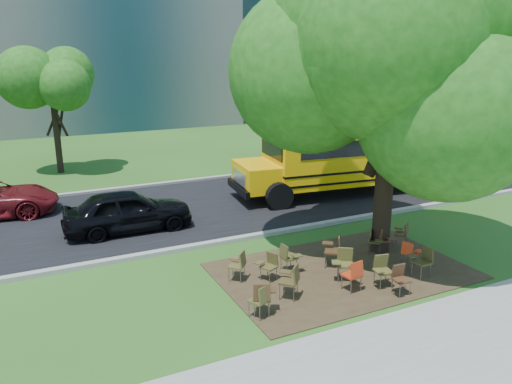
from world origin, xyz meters
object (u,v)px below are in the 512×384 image
main_tree (393,69)px  chair_2 (291,278)px  school_bus (395,147)px  chair_15 (383,238)px  chair_5 (400,277)px  chair_10 (288,255)px  chair_0 (261,298)px  chair_8 (239,263)px  chair_4 (354,272)px  chair_7 (410,251)px  chair_13 (403,231)px  chair_9 (269,264)px  black_car (128,211)px  chair_1 (263,295)px  chair_3 (344,261)px  chair_12 (373,239)px  chair_6 (423,259)px  chair_14 (382,268)px  chair_11 (335,248)px

main_tree → chair_2: 6.62m
main_tree → school_bus: 8.80m
chair_15 → chair_5: bearing=-17.2°
chair_10 → school_bus: bearing=122.1°
chair_0 → chair_8: bearing=54.7°
chair_0 → chair_5: size_ratio=1.05×
main_tree → chair_4: bearing=-142.4°
school_bus → chair_15: (-5.55, -5.96, -1.40)m
chair_7 → chair_10: (-3.35, 1.24, 0.04)m
chair_5 → chair_13: chair_13 is taller
chair_9 → black_car: (-2.60, 5.61, 0.25)m
chair_0 → chair_10: bearing=20.6°
chair_0 → chair_9: size_ratio=1.05×
chair_1 → black_car: (-1.57, 7.25, 0.21)m
chair_3 → chair_5: chair_3 is taller
chair_1 → chair_3: chair_3 is taller
chair_0 → chair_1: chair_1 is taller
chair_4 → chair_12: bearing=32.6°
chair_10 → chair_13: bearing=89.9°
chair_6 → chair_8: size_ratio=1.03×
chair_13 → chair_12: bearing=148.4°
main_tree → chair_13: 5.17m
chair_1 → chair_7: (5.09, 0.62, -0.05)m
chair_1 → chair_14: chair_14 is taller
chair_11 → chair_12: bearing=-42.2°
chair_12 → chair_10: bearing=-47.3°
chair_12 → main_tree: bearing=139.6°
chair_7 → chair_13: (0.94, 1.34, 0.02)m
chair_11 → chair_15: (1.93, 0.20, -0.08)m
chair_4 → chair_6: (2.26, -0.11, 0.00)m
chair_4 → black_car: 8.35m
chair_8 → chair_9: bearing=-71.4°
chair_14 → chair_5: bearing=112.6°
chair_7 → chair_8: 5.01m
chair_5 → chair_13: (2.38, 2.54, 0.01)m
chair_2 → chair_12: 4.03m
chair_6 → chair_10: size_ratio=1.06×
chair_8 → chair_14: size_ratio=0.99×
chair_8 → chair_11: bearing=-55.6°
chair_0 → chair_13: (6.11, 2.01, -0.02)m
chair_1 → chair_3: size_ratio=0.96×
main_tree → chair_5: bearing=-120.0°
school_bus → chair_11: bearing=-133.9°
school_bus → black_car: size_ratio=3.16×
school_bus → chair_10: 10.73m
chair_5 → chair_10: chair_10 is taller
chair_6 → chair_14: chair_6 is taller
chair_8 → chair_12: bearing=-48.7°
chair_3 → chair_9: bearing=7.1°
chair_10 → chair_3: bearing=44.4°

